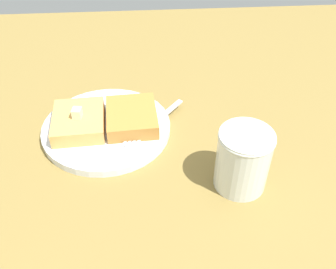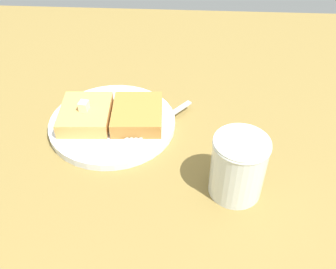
{
  "view_description": "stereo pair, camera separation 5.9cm",
  "coord_description": "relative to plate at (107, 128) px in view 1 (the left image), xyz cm",
  "views": [
    {
      "loc": [
        4.15,
        -41.99,
        46.05
      ],
      "look_at": [
        7.37,
        2.54,
        7.06
      ],
      "focal_mm": 40.0,
      "sensor_mm": 36.0,
      "label": 1
    },
    {
      "loc": [
        10.07,
        -42.03,
        46.05
      ],
      "look_at": [
        7.37,
        2.54,
        7.06
      ],
      "focal_mm": 40.0,
      "sensor_mm": 36.0,
      "label": 2
    }
  ],
  "objects": [
    {
      "name": "table_surface",
      "position": [
        3.06,
        -9.42,
        -2.07
      ],
      "size": [
        124.24,
        124.24,
        2.56
      ],
      "primitive_type": "cube",
      "color": "olive",
      "rests_on": "ground"
    },
    {
      "name": "plate",
      "position": [
        0.0,
        0.0,
        0.0
      ],
      "size": [
        22.53,
        22.53,
        1.38
      ],
      "color": "silver",
      "rests_on": "table_surface"
    },
    {
      "name": "toast_slice_left",
      "position": [
        -4.57,
        -0.27,
        1.91
      ],
      "size": [
        9.25,
        10.75,
        2.66
      ],
      "primitive_type": "cube",
      "rotation": [
        0.0,
        0.0,
        0.06
      ],
      "color": "tan",
      "rests_on": "plate"
    },
    {
      "name": "toast_slice_middle",
      "position": [
        4.57,
        0.27,
        1.91
      ],
      "size": [
        9.25,
        10.75,
        2.66
      ],
      "primitive_type": "cube",
      "rotation": [
        0.0,
        0.0,
        0.06
      ],
      "color": "#B37834",
      "rests_on": "plate"
    },
    {
      "name": "butter_pat_primary",
      "position": [
        -4.48,
        -0.68,
        4.07
      ],
      "size": [
        1.73,
        1.87,
        1.66
      ],
      "primitive_type": "cube",
      "rotation": [
        0.0,
        0.0,
        1.41
      ],
      "color": "beige",
      "rests_on": "toast_slice_left"
    },
    {
      "name": "fork",
      "position": [
        7.96,
        -0.87,
        0.76
      ],
      "size": [
        11.38,
        13.18,
        0.36
      ],
      "color": "silver",
      "rests_on": "plate"
    },
    {
      "name": "syrup_jar",
      "position": [
        20.86,
        -13.75,
        3.59
      ],
      "size": [
        8.04,
        8.04,
        9.8
      ],
      "color": "#572710",
      "rests_on": "table_surface"
    }
  ]
}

